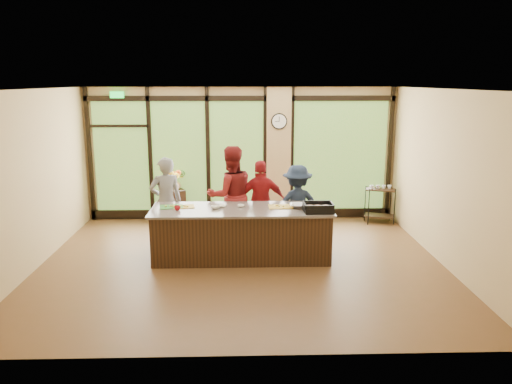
{
  "coord_description": "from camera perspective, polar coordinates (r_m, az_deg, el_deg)",
  "views": [
    {
      "loc": [
        0.01,
        -8.25,
        3.14
      ],
      "look_at": [
        0.26,
        0.4,
        1.2
      ],
      "focal_mm": 35.0,
      "sensor_mm": 36.0,
      "label": 1
    }
  ],
  "objects": [
    {
      "name": "prep_bowl_mid",
      "position": [
        8.94,
        -1.73,
        -1.59
      ],
      "size": [
        0.14,
        0.14,
        0.04
      ],
      "primitive_type": "imported",
      "rotation": [
        0.0,
        0.0,
        0.13
      ],
      "color": "white",
      "rests_on": "countertop"
    },
    {
      "name": "island_base",
      "position": [
        8.97,
        -1.66,
        -4.87
      ],
      "size": [
        3.1,
        1.0,
        0.88
      ],
      "primitive_type": "cube",
      "color": "black",
      "rests_on": "floor"
    },
    {
      "name": "cook_left",
      "position": [
        9.73,
        -10.25,
        -1.07
      ],
      "size": [
        0.74,
        0.61,
        1.73
      ],
      "primitive_type": "imported",
      "rotation": [
        0.0,
        0.0,
        3.5
      ],
      "color": "slate",
      "rests_on": "floor"
    },
    {
      "name": "left_wall",
      "position": [
        9.12,
        -24.29,
        1.16
      ],
      "size": [
        0.0,
        6.0,
        6.0
      ],
      "primitive_type": "plane",
      "rotation": [
        1.57,
        0.0,
        1.57
      ],
      "color": "tan",
      "rests_on": "floor"
    },
    {
      "name": "prep_bowl_far",
      "position": [
        8.94,
        -3.89,
        -1.64
      ],
      "size": [
        0.18,
        0.18,
        0.03
      ],
      "primitive_type": "imported",
      "rotation": [
        0.0,
        0.0,
        -0.32
      ],
      "color": "white",
      "rests_on": "countertop"
    },
    {
      "name": "cutting_board_right",
      "position": [
        8.95,
        2.8,
        -1.68
      ],
      "size": [
        0.43,
        0.32,
        0.01
      ],
      "primitive_type": "cube",
      "rotation": [
        0.0,
        0.0,
        0.02
      ],
      "color": "gold",
      "rests_on": "countertop"
    },
    {
      "name": "countertop",
      "position": [
        8.84,
        -1.68,
        -2.02
      ],
      "size": [
        3.2,
        1.1,
        0.04
      ],
      "primitive_type": "cube",
      "color": "slate",
      "rests_on": "island_base"
    },
    {
      "name": "cook_midleft",
      "position": [
        9.66,
        -2.89,
        -0.39
      ],
      "size": [
        1.1,
        0.95,
        1.93
      ],
      "primitive_type": "imported",
      "rotation": [
        0.0,
        0.0,
        3.41
      ],
      "color": "maroon",
      "rests_on": "floor"
    },
    {
      "name": "mixing_bowl",
      "position": [
        8.9,
        4.82,
        -1.58
      ],
      "size": [
        0.34,
        0.34,
        0.07
      ],
      "primitive_type": "imported",
      "rotation": [
        0.0,
        0.0,
        -0.14
      ],
      "color": "silver",
      "rests_on": "countertop"
    },
    {
      "name": "prep_bowl_near",
      "position": [
        8.85,
        -4.65,
        -1.74
      ],
      "size": [
        0.2,
        0.2,
        0.05
      ],
      "primitive_type": "imported",
      "rotation": [
        0.0,
        0.0,
        -0.29
      ],
      "color": "white",
      "rests_on": "countertop"
    },
    {
      "name": "flower_stand",
      "position": [
        11.44,
        -9.12,
        -1.53
      ],
      "size": [
        0.49,
        0.49,
        0.73
      ],
      "primitive_type": "cube",
      "rotation": [
        0.0,
        0.0,
        0.43
      ],
      "color": "black",
      "rests_on": "floor"
    },
    {
      "name": "right_wall",
      "position": [
        9.11,
        20.89,
        1.45
      ],
      "size": [
        0.0,
        6.0,
        6.0
      ],
      "primitive_type": "plane",
      "rotation": [
        1.57,
        0.0,
        -1.57
      ],
      "color": "tan",
      "rests_on": "floor"
    },
    {
      "name": "cutting_board_left",
      "position": [
        9.06,
        -9.66,
        -1.67
      ],
      "size": [
        0.45,
        0.37,
        0.01
      ],
      "primitive_type": "cube",
      "rotation": [
        0.0,
        0.0,
        0.17
      ],
      "color": "#378731",
      "rests_on": "countertop"
    },
    {
      "name": "window_wall",
      "position": [
        11.34,
        -0.88,
        3.8
      ],
      "size": [
        6.9,
        0.12,
        3.0
      ],
      "color": "tan",
      "rests_on": "floor"
    },
    {
      "name": "cutting_board_center",
      "position": [
        9.04,
        -8.24,
        -1.66
      ],
      "size": [
        0.4,
        0.33,
        0.01
      ],
      "primitive_type": "cube",
      "rotation": [
        0.0,
        0.0,
        0.14
      ],
      "color": "gold",
      "rests_on": "countertop"
    },
    {
      "name": "flower_vase",
      "position": [
        11.33,
        -9.21,
        0.9
      ],
      "size": [
        0.33,
        0.33,
        0.26
      ],
      "primitive_type": "imported",
      "rotation": [
        0.0,
        0.0,
        -0.39
      ],
      "color": "#9C8255",
      "rests_on": "flower_stand"
    },
    {
      "name": "ceiling",
      "position": [
        8.26,
        -1.77,
        11.68
      ],
      "size": [
        7.0,
        7.0,
        0.0
      ],
      "primitive_type": "plane",
      "rotation": [
        3.14,
        0.0,
        0.0
      ],
      "color": "white",
      "rests_on": "back_wall"
    },
    {
      "name": "cook_midright",
      "position": [
        9.71,
        0.6,
        -1.16
      ],
      "size": [
        0.99,
        0.46,
        1.64
      ],
      "primitive_type": "imported",
      "rotation": [
        0.0,
        0.0,
        3.21
      ],
      "color": "maroon",
      "rests_on": "floor"
    },
    {
      "name": "cook_right",
      "position": [
        9.67,
        4.72,
        -1.5
      ],
      "size": [
        1.07,
        0.69,
        1.56
      ],
      "primitive_type": "imported",
      "rotation": [
        0.0,
        0.0,
        3.26
      ],
      "color": "#1A2439",
      "rests_on": "floor"
    },
    {
      "name": "roasting_pan",
      "position": [
        8.67,
        7.11,
        -1.98
      ],
      "size": [
        0.52,
        0.41,
        0.09
      ],
      "primitive_type": "cube",
      "rotation": [
        0.0,
        0.0,
        0.05
      ],
      "color": "black",
      "rests_on": "countertop"
    },
    {
      "name": "floor",
      "position": [
        8.83,
        -1.64,
        -8.18
      ],
      "size": [
        7.0,
        7.0,
        0.0
      ],
      "primitive_type": "plane",
      "color": "brown",
      "rests_on": "ground"
    },
    {
      "name": "wall_clock",
      "position": [
        11.19,
        2.66,
        8.08
      ],
      "size": [
        0.36,
        0.04,
        0.36
      ],
      "color": "black",
      "rests_on": "window_wall"
    },
    {
      "name": "back_wall",
      "position": [
        11.37,
        -1.71,
        4.35
      ],
      "size": [
        7.0,
        0.0,
        7.0
      ],
      "primitive_type": "plane",
      "rotation": [
        1.57,
        0.0,
        0.0
      ],
      "color": "tan",
      "rests_on": "floor"
    },
    {
      "name": "bar_cart",
      "position": [
        11.49,
        13.98,
        -0.92
      ],
      "size": [
        0.71,
        0.54,
        0.86
      ],
      "rotation": [
        0.0,
        0.0,
        -0.31
      ],
      "color": "black",
      "rests_on": "floor"
    },
    {
      "name": "red_ramekin",
      "position": [
        8.81,
        -8.98,
        -1.82
      ],
      "size": [
        0.14,
        0.14,
        0.08
      ],
      "primitive_type": "imported",
      "rotation": [
        0.0,
        0.0,
        0.43
      ],
      "color": "#A7101A",
      "rests_on": "countertop"
    }
  ]
}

